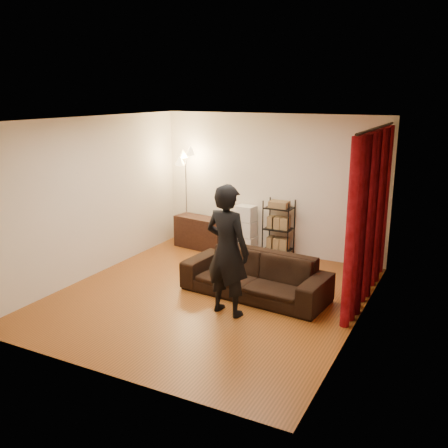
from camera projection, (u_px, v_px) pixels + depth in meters
The scene contains 14 objects.
floor at pixel (210, 296), 7.78m from camera, with size 5.00×5.00×0.00m, color brown.
ceiling at pixel (208, 119), 7.09m from camera, with size 5.00×5.00×0.00m, color white.
wall_back at pixel (271, 185), 9.59m from camera, with size 5.00×5.00×0.00m, color beige.
wall_front at pixel (96, 260), 5.28m from camera, with size 5.00×5.00×0.00m, color beige.
wall_left at pixel (92, 198), 8.43m from camera, with size 5.00×5.00×0.00m, color beige.
wall_right at pixel (361, 230), 6.45m from camera, with size 5.00×5.00×0.00m, color beige.
curtain_rod at pixel (377, 128), 7.15m from camera, with size 0.04×0.04×2.65m, color black.
curtain at pixel (369, 216), 7.49m from camera, with size 0.22×2.65×2.55m, color maroon, non-canonical shape.
sofa at pixel (255, 275), 7.72m from camera, with size 2.28×0.89×0.66m, color black.
person at pixel (227, 250), 6.94m from camera, with size 0.69×0.45×1.88m, color black.
media_cabinet at pixel (201, 233), 10.09m from camera, with size 1.10×0.41×0.64m, color black.
storage_boxes at pixel (246, 229), 9.85m from camera, with size 0.37×0.30×0.93m, color beige, non-canonical shape.
wire_shelf at pixel (278, 229), 9.49m from camera, with size 0.51×0.36×1.12m, color black, non-canonical shape.
floor_lamp at pixel (186, 199), 10.10m from camera, with size 0.36×0.36×1.98m, color silver, non-canonical shape.
Camera 1 is at (3.49, -6.35, 3.08)m, focal length 40.00 mm.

